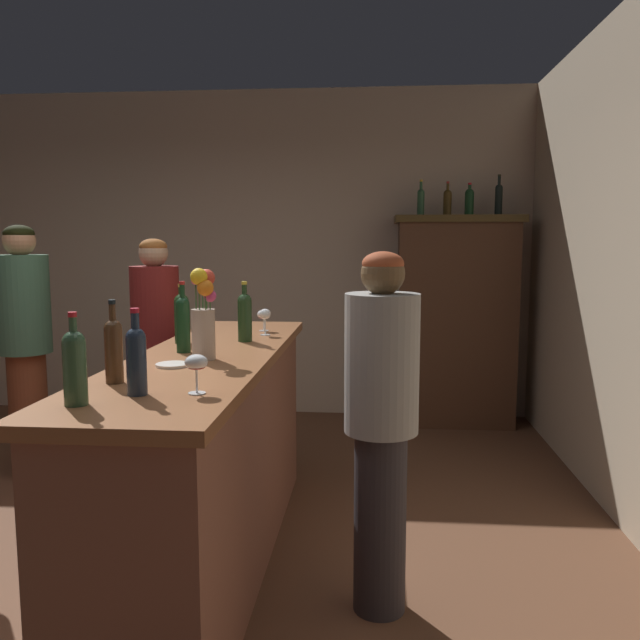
# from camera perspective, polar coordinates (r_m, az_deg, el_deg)

# --- Properties ---
(floor) EXTENTS (7.81, 7.81, 0.00)m
(floor) POSITION_cam_1_polar(r_m,az_deg,el_deg) (3.52, -20.25, -20.26)
(floor) COLOR brown
(floor) RESTS_ON ground
(wall_back) EXTENTS (5.65, 0.12, 2.93)m
(wall_back) POSITION_cam_1_polar(r_m,az_deg,el_deg) (6.05, -8.45, 5.76)
(wall_back) COLOR #C3AB92
(wall_back) RESTS_ON ground
(bar_counter) EXTENTS (0.64, 2.47, 1.06)m
(bar_counter) POSITION_cam_1_polar(r_m,az_deg,el_deg) (3.23, -9.84, -12.15)
(bar_counter) COLOR brown
(bar_counter) RESTS_ON ground
(display_cabinet) EXTENTS (1.07, 0.46, 1.80)m
(display_cabinet) POSITION_cam_1_polar(r_m,az_deg,el_deg) (5.65, 11.95, 0.23)
(display_cabinet) COLOR #4F301F
(display_cabinet) RESTS_ON ground
(wine_bottle_malbec) EXTENTS (0.07, 0.07, 0.31)m
(wine_bottle_malbec) POSITION_cam_1_polar(r_m,az_deg,el_deg) (2.52, -17.84, -2.33)
(wine_bottle_malbec) COLOR #432A18
(wine_bottle_malbec) RESTS_ON bar_counter
(wine_bottle_pinot) EXTENTS (0.08, 0.08, 0.30)m
(wine_bottle_pinot) POSITION_cam_1_polar(r_m,az_deg,el_deg) (2.23, -20.94, -3.67)
(wine_bottle_pinot) COLOR #2E4F33
(wine_bottle_pinot) RESTS_ON bar_counter
(wine_bottle_chardonnay) EXTENTS (0.07, 0.07, 0.30)m
(wine_bottle_chardonnay) POSITION_cam_1_polar(r_m,az_deg,el_deg) (2.31, -15.99, -3.16)
(wine_bottle_chardonnay) COLOR #1F2C3F
(wine_bottle_chardonnay) RESTS_ON bar_counter
(wine_bottle_rose) EXTENTS (0.08, 0.08, 0.31)m
(wine_bottle_rose) POSITION_cam_1_polar(r_m,az_deg,el_deg) (3.42, -12.17, 0.36)
(wine_bottle_rose) COLOR #1D3A19
(wine_bottle_rose) RESTS_ON bar_counter
(wine_bottle_merlot) EXTENTS (0.08, 0.08, 0.32)m
(wine_bottle_merlot) POSITION_cam_1_polar(r_m,az_deg,el_deg) (3.43, -6.69, 0.46)
(wine_bottle_merlot) COLOR #1F391B
(wine_bottle_merlot) RESTS_ON bar_counter
(wine_bottle_syrah) EXTENTS (0.07, 0.07, 0.34)m
(wine_bottle_syrah) POSITION_cam_1_polar(r_m,az_deg,el_deg) (3.13, -12.06, -0.13)
(wine_bottle_syrah) COLOR #14371B
(wine_bottle_syrah) RESTS_ON bar_counter
(wine_glass_front) EXTENTS (0.08, 0.08, 0.13)m
(wine_glass_front) POSITION_cam_1_polar(r_m,az_deg,el_deg) (3.82, -5.01, 0.41)
(wine_glass_front) COLOR white
(wine_glass_front) RESTS_ON bar_counter
(wine_glass_mid) EXTENTS (0.08, 0.08, 0.14)m
(wine_glass_mid) POSITION_cam_1_polar(r_m,az_deg,el_deg) (2.28, -10.92, -3.88)
(wine_glass_mid) COLOR white
(wine_glass_mid) RESTS_ON bar_counter
(wine_glass_rear) EXTENTS (0.07, 0.07, 0.15)m
(wine_glass_rear) POSITION_cam_1_polar(r_m,az_deg,el_deg) (3.64, -4.89, 0.42)
(wine_glass_rear) COLOR white
(wine_glass_rear) RESTS_ON bar_counter
(flower_arrangement) EXTENTS (0.12, 0.14, 0.41)m
(flower_arrangement) POSITION_cam_1_polar(r_m,az_deg,el_deg) (2.92, -10.29, 0.66)
(flower_arrangement) COLOR tan
(flower_arrangement) RESTS_ON bar_counter
(cheese_plate) EXTENTS (0.14, 0.14, 0.01)m
(cheese_plate) POSITION_cam_1_polar(r_m,az_deg,el_deg) (2.82, -12.94, -3.90)
(cheese_plate) COLOR white
(cheese_plate) RESTS_ON bar_counter
(display_bottle_left) EXTENTS (0.06, 0.06, 0.30)m
(display_bottle_left) POSITION_cam_1_polar(r_m,az_deg,el_deg) (5.59, 8.94, 10.44)
(display_bottle_left) COLOR #284F30
(display_bottle_left) RESTS_ON display_cabinet
(display_bottle_midleft) EXTENTS (0.07, 0.07, 0.28)m
(display_bottle_midleft) POSITION_cam_1_polar(r_m,az_deg,el_deg) (5.61, 11.24, 10.31)
(display_bottle_midleft) COLOR #443112
(display_bottle_midleft) RESTS_ON display_cabinet
(display_bottle_center) EXTENTS (0.08, 0.08, 0.27)m
(display_bottle_center) POSITION_cam_1_polar(r_m,az_deg,el_deg) (5.63, 13.11, 10.28)
(display_bottle_center) COLOR #15381B
(display_bottle_center) RESTS_ON display_cabinet
(display_bottle_midright) EXTENTS (0.06, 0.06, 0.34)m
(display_bottle_midright) POSITION_cam_1_polar(r_m,az_deg,el_deg) (5.67, 15.57, 10.40)
(display_bottle_midright) COLOR black
(display_bottle_midright) RESTS_ON display_cabinet
(patron_tall) EXTENTS (0.35, 0.35, 1.69)m
(patron_tall) POSITION_cam_1_polar(r_m,az_deg,el_deg) (4.72, -24.72, -1.56)
(patron_tall) COLOR brown
(patron_tall) RESTS_ON ground
(patron_redhead) EXTENTS (0.32, 0.32, 1.61)m
(patron_redhead) POSITION_cam_1_polar(r_m,az_deg,el_deg) (4.41, -14.32, -2.32)
(patron_redhead) COLOR brown
(patron_redhead) RESTS_ON ground
(bartender) EXTENTS (0.31, 0.31, 1.55)m
(bartender) POSITION_cam_1_polar(r_m,az_deg,el_deg) (2.73, 5.45, -8.55)
(bartender) COLOR #2D292D
(bartender) RESTS_ON ground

